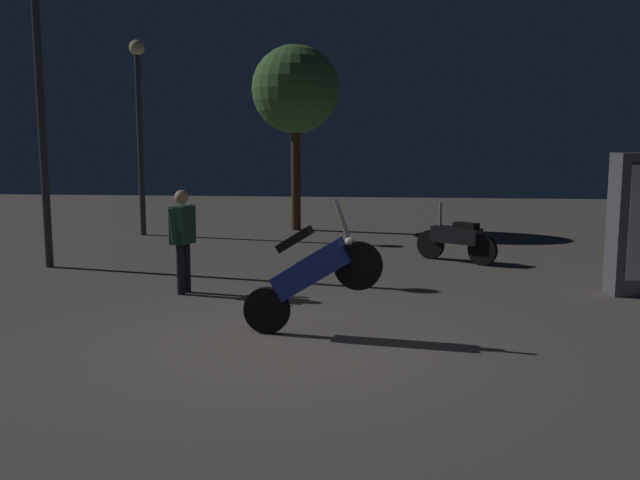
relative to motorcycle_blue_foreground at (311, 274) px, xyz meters
The scene contains 7 objects.
ground_plane 0.88m from the motorcycle_blue_foreground, 131.41° to the right, with size 40.00×40.00×0.00m, color #605951.
motorcycle_blue_foreground is the anchor object (origin of this frame).
motorcycle_black_parked_left 5.68m from the motorcycle_blue_foreground, 67.59° to the left, with size 1.42×1.02×1.11m.
person_rider_beside 3.02m from the motorcycle_blue_foreground, 135.76° to the left, with size 0.34×0.65×1.56m.
streetlamp_near 7.01m from the motorcycle_blue_foreground, 142.52° to the left, with size 0.36×0.36×5.06m.
streetlamp_far 9.93m from the motorcycle_blue_foreground, 120.96° to the left, with size 0.36×0.36×4.57m.
tree_left_bg 10.10m from the motorcycle_blue_foreground, 98.56° to the left, with size 2.17×2.17×4.59m.
Camera 1 is at (1.19, -7.71, 2.32)m, focal length 39.69 mm.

